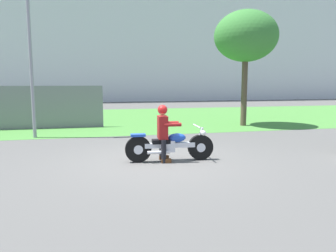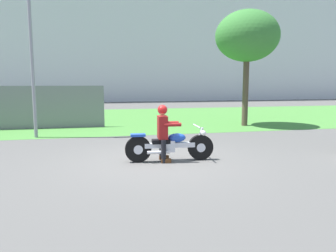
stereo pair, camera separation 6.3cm
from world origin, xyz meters
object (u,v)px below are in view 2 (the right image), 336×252
motorcycle_lead (170,145)px  tree_roadside (247,37)px  rider_lead (163,129)px  streetlight_pole (34,26)px

motorcycle_lead → tree_roadside: 8.26m
tree_roadside → rider_lead: bearing=-130.8°
motorcycle_lead → tree_roadside: (4.77, 5.73, 3.54)m
tree_roadside → streetlight_pole: 8.64m
tree_roadside → streetlight_pole: (-8.53, -1.33, -0.09)m
motorcycle_lead → streetlight_pole: (-3.76, 4.40, 3.44)m
tree_roadside → motorcycle_lead: bearing=-129.8°
rider_lead → streetlight_pole: size_ratio=0.23×
rider_lead → tree_roadside: 8.17m
motorcycle_lead → streetlight_pole: size_ratio=0.36×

